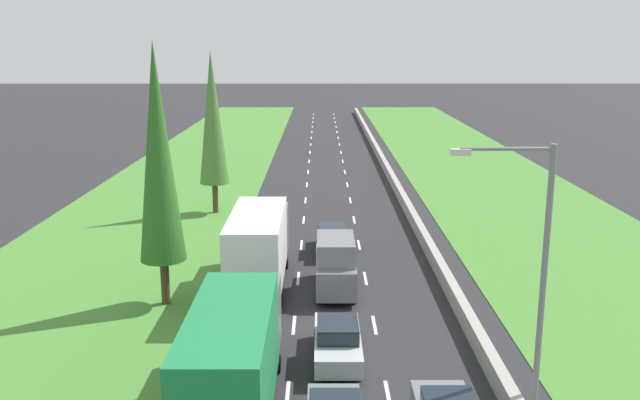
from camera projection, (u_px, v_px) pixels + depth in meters
name	position (u px, v px, depth m)	size (l,w,h in m)	color
ground_plane	(325.00, 178.00, 61.55)	(300.00, 300.00, 0.00)	#28282B
grass_verge_left	(186.00, 178.00, 61.52)	(14.00, 140.00, 0.04)	#478433
grass_verge_right	(483.00, 178.00, 61.57)	(14.00, 140.00, 0.04)	#478433
median_barrier	(388.00, 173.00, 61.46)	(0.44, 120.00, 0.85)	#9E9B93
lane_markings	(325.00, 178.00, 61.55)	(3.64, 116.00, 0.01)	white
silver_sedan_centre_lane	(336.00, 341.00, 25.94)	(1.82, 4.50, 1.64)	silver
grey_van_centre_lane	(334.00, 265.00, 33.05)	(1.96, 4.90, 2.82)	slate
black_sedan_centre_lane	(331.00, 239.00, 39.55)	(1.82, 4.50, 1.64)	black
green_box_truck_left_lane	(233.00, 361.00, 21.33)	(2.46, 9.40, 4.18)	black
white_box_truck_left_lane	(258.00, 249.00, 32.95)	(2.46, 9.40, 4.18)	black
poplar_tree_second	(157.00, 154.00, 30.17)	(2.10, 2.10, 12.13)	#4C3823
poplar_tree_third	(211.00, 119.00, 47.37)	(2.09, 2.09, 11.52)	#4C3823
street_light_mast	(532.00, 264.00, 21.11)	(3.20, 0.28, 9.00)	gray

